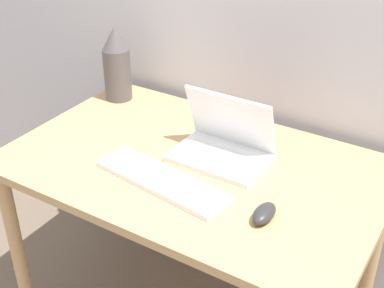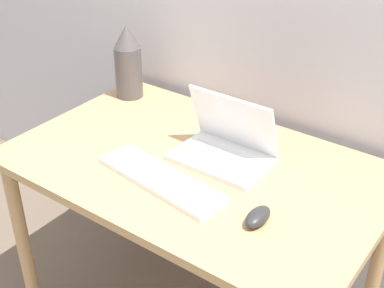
# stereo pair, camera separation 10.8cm
# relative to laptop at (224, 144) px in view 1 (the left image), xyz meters

# --- Properties ---
(desk) EXTENTS (1.21, 0.76, 0.71)m
(desk) POSITION_rel_laptop_xyz_m (-0.06, -0.08, -0.13)
(desk) COLOR tan
(desk) RESTS_ON ground_plane
(laptop) EXTENTS (0.30, 0.21, 0.22)m
(laptop) POSITION_rel_laptop_xyz_m (0.00, 0.00, 0.00)
(laptop) COLOR white
(laptop) RESTS_ON desk
(keyboard) EXTENTS (0.46, 0.18, 0.02)m
(keyboard) POSITION_rel_laptop_xyz_m (-0.09, -0.23, -0.04)
(keyboard) COLOR white
(keyboard) RESTS_ON desk
(mouse) EXTENTS (0.05, 0.10, 0.04)m
(mouse) POSITION_rel_laptop_xyz_m (0.25, -0.23, -0.03)
(mouse) COLOR #2D2D2D
(mouse) RESTS_ON desk
(vase) EXTENTS (0.11, 0.11, 0.29)m
(vase) POSITION_rel_laptop_xyz_m (-0.57, 0.17, 0.10)
(vase) COLOR #514C4C
(vase) RESTS_ON desk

